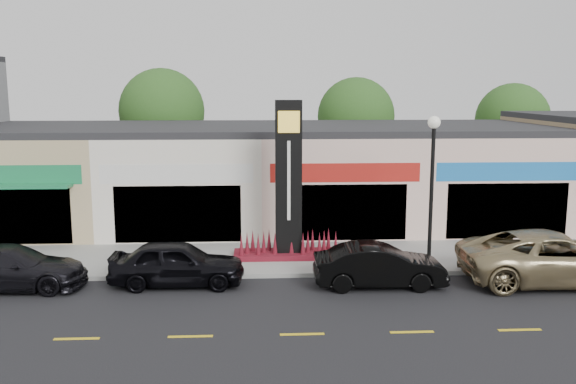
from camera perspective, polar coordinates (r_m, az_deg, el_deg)
The scene contains 16 objects.
ground at distance 19.73m, azimuth -8.18°, elevation -9.85°, with size 120.00×120.00×0.00m, color black.
sidewalk at distance 23.84m, azimuth -7.23°, elevation -6.21°, with size 52.00×4.30×0.15m, color gray.
curb at distance 21.69m, azimuth -7.68°, elevation -7.82°, with size 52.00×0.20×0.15m, color gray.
shop_beige at distance 31.99m, azimuth -21.71°, elevation 1.47°, with size 7.00×10.85×4.80m.
shop_cream at distance 30.47m, azimuth -9.15°, elevation 1.66°, with size 7.00×10.01×4.80m.
shop_pink_w at distance 30.51m, azimuth 4.04°, elevation 1.77°, with size 7.00×10.01×4.80m.
shop_pink_e at distance 32.11m, azimuth 16.55°, elevation 1.78°, with size 7.00×10.01×4.80m.
tree_rear_west at distance 38.50m, azimuth -11.70°, elevation 7.43°, with size 5.20×5.20×7.83m.
tree_rear_mid at distance 38.56m, azimuth 6.36°, elevation 7.07°, with size 4.80×4.80×7.29m.
tree_rear_east at distance 41.37m, azimuth 20.25°, elevation 6.35°, with size 4.60×4.60×6.94m.
lamp_east_near at distance 22.13m, azimuth 13.33°, elevation 1.38°, with size 0.44×0.44×5.47m.
pylon_sign at distance 23.15m, azimuth 0.05°, elevation -1.02°, with size 4.20×1.30×6.00m.
car_dark_sedan at distance 22.26m, azimuth -24.62°, elevation -6.43°, with size 4.99×2.03×1.45m, color black.
car_black_sedan at distance 20.94m, azimuth -10.32°, elevation -6.56°, with size 4.49×1.81×1.53m, color black.
car_black_conv at distance 20.70m, azimuth 8.54°, elevation -6.84°, with size 4.36×1.52×1.44m, color black.
car_gold_suv at distance 22.72m, azimuth 23.70°, elevation -5.64°, with size 6.36×2.93×1.77m, color #9B8962.
Camera 1 is at (1.83, -18.53, 6.53)m, focal length 38.00 mm.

